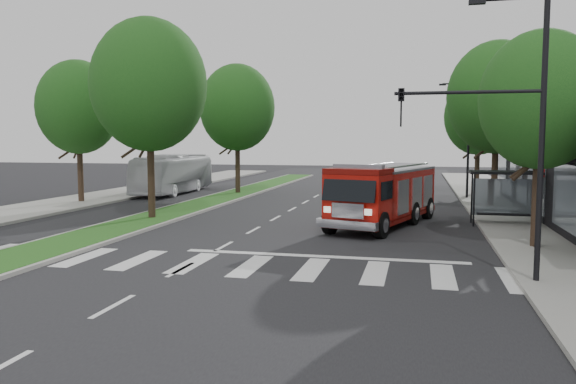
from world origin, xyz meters
name	(u,v)px	position (x,y,z in m)	size (l,w,h in m)	color
ground	(224,247)	(0.00, 0.00, 0.00)	(140.00, 140.00, 0.00)	black
sidewalk_right	(524,219)	(12.50, 10.00, 0.07)	(5.00, 80.00, 0.15)	gray
sidewalk_left	(55,205)	(-14.50, 10.00, 0.07)	(5.00, 80.00, 0.15)	gray
median	(229,196)	(-6.00, 18.00, 0.08)	(3.00, 50.00, 0.15)	gray
bus_shelter	(504,183)	(11.20, 8.15, 2.04)	(3.20, 1.60, 2.61)	black
tree_right_near	(541,100)	(11.50, 2.00, 5.51)	(4.40, 4.40, 8.05)	black
tree_right_mid	(497,98)	(11.50, 14.00, 6.49)	(5.60, 5.60, 9.72)	black
tree_right_far	(479,116)	(11.50, 24.00, 5.84)	(5.00, 5.00, 8.73)	black
tree_median_near	(149,85)	(-6.00, 6.00, 6.81)	(5.80, 5.80, 10.16)	black
tree_median_far	(237,108)	(-6.00, 20.00, 6.49)	(5.60, 5.60, 9.72)	black
tree_left_mid	(78,107)	(-14.00, 12.00, 6.16)	(5.20, 5.20, 9.16)	black
streetlight_right_near	(508,118)	(9.61, -3.50, 4.67)	(4.08, 0.22, 8.00)	black
streetlight_right_far	(466,134)	(10.35, 20.00, 4.48)	(2.11, 0.20, 8.00)	black
fire_engine	(384,195)	(5.63, 6.78, 1.46)	(5.04, 9.16, 3.04)	#640905
city_bus	(174,174)	(-11.06, 19.77, 1.49)	(2.51, 10.72, 2.99)	silver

